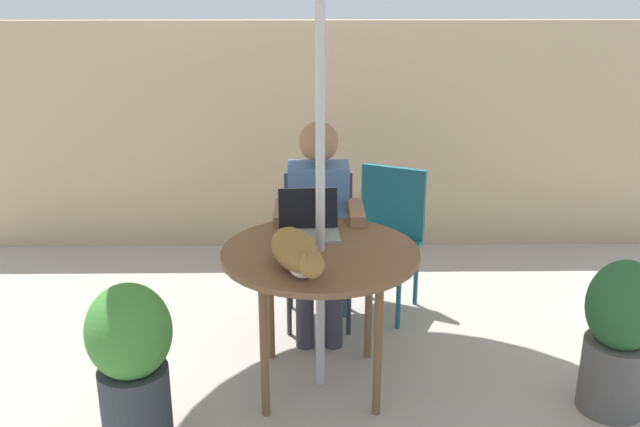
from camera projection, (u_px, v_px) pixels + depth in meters
name	position (u px, v px, depth m)	size (l,w,h in m)	color
ground_plane	(320.00, 383.00, 3.62)	(14.00, 14.00, 0.00)	#ADA399
fence_back	(317.00, 137.00, 5.17)	(5.15, 0.08, 1.66)	tan
patio_table	(320.00, 263.00, 3.40)	(0.95, 0.95, 0.73)	brown
chair_occupied	(318.00, 237.00, 4.17)	(0.40, 0.40, 0.87)	#33383F
chair_empty	(387.00, 229.00, 4.29)	(0.53, 0.53, 0.87)	#1E606B
person_seated	(319.00, 218.00, 3.97)	(0.48, 0.48, 1.21)	#4C72A5
laptop	(309.00, 221.00, 3.58)	(0.31, 0.27, 0.21)	gray
cat	(297.00, 253.00, 3.13)	(0.31, 0.64, 0.17)	olive
potted_plant_near_fence	(132.00, 361.00, 3.04)	(0.37, 0.37, 0.77)	#33383D
potted_plant_by_chair	(620.00, 334.00, 3.29)	(0.34, 0.34, 0.76)	#595654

